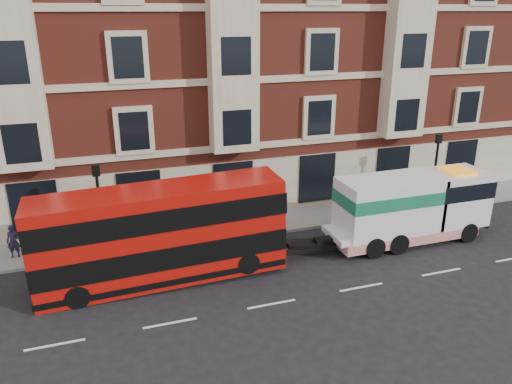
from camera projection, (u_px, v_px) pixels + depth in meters
The scene contains 8 objects.
ground at pixel (272, 304), 19.64m from camera, with size 120.00×120.00×0.00m, color black.
sidewalk at pixel (222, 228), 26.29m from camera, with size 90.00×3.00×0.15m, color slate.
victorian_terrace at pixel (194, 24), 29.66m from camera, with size 45.00×12.00×20.40m.
lamp_post_west at pixel (100, 204), 22.44m from camera, with size 0.35×0.15×4.35m.
lamp_post_east at pixel (435, 166), 27.81m from camera, with size 0.35×0.15×4.35m.
double_decker_bus at pixel (161, 233), 20.65m from camera, with size 10.27×2.36×4.16m.
tow_truck at pixel (409, 207), 24.38m from camera, with size 8.22×2.43×3.43m.
pedestrian at pixel (13, 241), 22.79m from camera, with size 0.58×0.38×1.58m, color #211A34.
Camera 1 is at (-5.96, -15.83, 10.93)m, focal length 35.00 mm.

